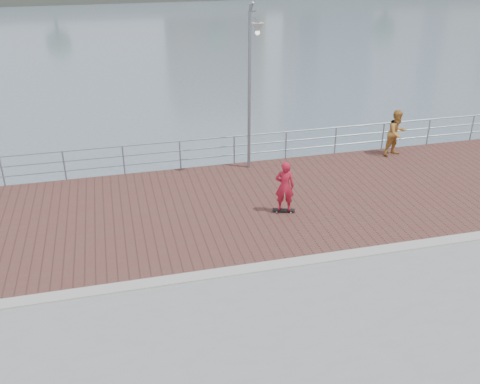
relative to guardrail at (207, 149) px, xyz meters
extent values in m
plane|color=slate|center=(0.00, -7.00, -2.69)|extent=(400.00, 400.00, 0.00)
cube|color=brown|center=(0.00, -3.40, -0.68)|extent=(40.00, 6.80, 0.02)
cube|color=#B7B5AD|center=(0.00, -7.00, -0.66)|extent=(40.00, 0.40, 0.06)
cylinder|color=#8C9EA8|center=(-7.18, 0.00, -0.14)|extent=(0.06, 0.06, 1.10)
cylinder|color=#8C9EA8|center=(-5.13, 0.00, -0.14)|extent=(0.06, 0.06, 1.10)
cylinder|color=#8C9EA8|center=(-3.08, 0.00, -0.14)|extent=(0.06, 0.06, 1.10)
cylinder|color=#8C9EA8|center=(-1.03, 0.00, -0.14)|extent=(0.06, 0.06, 1.10)
cylinder|color=#8C9EA8|center=(1.03, 0.00, -0.14)|extent=(0.06, 0.06, 1.10)
cylinder|color=#8C9EA8|center=(3.08, 0.00, -0.14)|extent=(0.06, 0.06, 1.10)
cylinder|color=#8C9EA8|center=(5.13, 0.00, -0.14)|extent=(0.06, 0.06, 1.10)
cylinder|color=#8C9EA8|center=(7.18, 0.00, -0.14)|extent=(0.06, 0.06, 1.10)
cylinder|color=#8C9EA8|center=(9.24, 0.00, -0.14)|extent=(0.06, 0.06, 1.10)
cylinder|color=#8C9EA8|center=(11.29, 0.00, -0.14)|extent=(0.06, 0.06, 1.10)
cylinder|color=#8C9EA8|center=(0.00, 0.00, 0.41)|extent=(39.00, 0.05, 0.05)
cylinder|color=#8C9EA8|center=(0.00, 0.00, 0.03)|extent=(39.00, 0.05, 0.05)
cylinder|color=#8C9EA8|center=(0.00, 0.00, -0.33)|extent=(39.00, 0.05, 0.05)
cylinder|color=gray|center=(1.47, -0.50, 2.13)|extent=(0.11, 0.11, 5.65)
cylinder|color=gray|center=(1.47, -0.97, 4.95)|extent=(0.07, 0.94, 0.07)
cone|color=#B2B2AD|center=(1.47, -1.44, 4.77)|extent=(0.41, 0.41, 0.33)
cube|color=black|center=(1.62, -4.20, -0.60)|extent=(0.71, 0.38, 0.03)
cylinder|color=beige|center=(1.39, -4.19, -0.64)|extent=(0.06, 0.05, 0.05)
cylinder|color=beige|center=(1.82, -4.32, -0.64)|extent=(0.06, 0.05, 0.05)
cylinder|color=beige|center=(1.43, -4.07, -0.64)|extent=(0.06, 0.05, 0.05)
cylinder|color=beige|center=(1.85, -4.20, -0.64)|extent=(0.06, 0.05, 0.05)
imported|color=red|center=(1.62, -4.20, 0.23)|extent=(0.68, 0.55, 1.63)
imported|color=#C28539|center=(7.35, -0.72, 0.24)|extent=(1.04, 0.90, 1.82)
camera|label=1|loc=(-3.33, -18.26, 7.35)|focal=40.00mm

